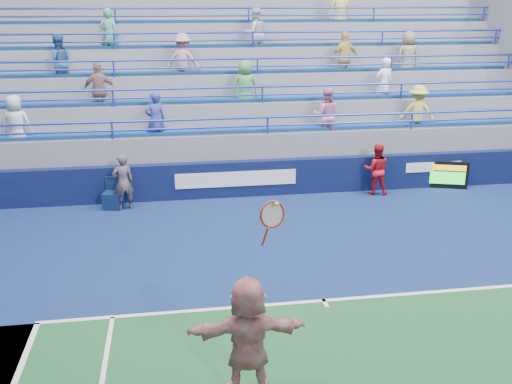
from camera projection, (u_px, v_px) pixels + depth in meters
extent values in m
plane|color=#333538|center=(324.00, 301.00, 11.31)|extent=(120.00, 120.00, 0.00)
cube|color=#0E2247|center=(299.00, 254.00, 13.36)|extent=(18.00, 8.40, 0.02)
cube|color=white|center=(324.00, 300.00, 11.30)|extent=(11.00, 0.10, 0.01)
cube|color=white|center=(325.00, 303.00, 11.20)|extent=(0.08, 0.30, 0.01)
cube|color=#0A103A|center=(268.00, 177.00, 17.20)|extent=(18.00, 0.30, 1.10)
cube|color=white|center=(236.00, 179.00, 16.89)|extent=(3.60, 0.02, 0.45)
cube|color=white|center=(434.00, 167.00, 17.74)|extent=(1.80, 0.02, 0.30)
cube|color=slate|center=(254.00, 152.00, 19.96)|extent=(18.00, 5.60, 1.10)
cube|color=slate|center=(254.00, 142.00, 19.84)|extent=(18.00, 5.60, 1.85)
cube|color=navy|center=(265.00, 129.00, 17.32)|extent=(17.40, 0.45, 0.10)
cylinder|color=#2238B9|center=(268.00, 117.00, 16.80)|extent=(18.00, 0.07, 0.07)
cube|color=slate|center=(252.00, 128.00, 20.18)|extent=(18.00, 4.60, 2.60)
cube|color=navy|center=(260.00, 99.00, 18.01)|extent=(17.40, 0.45, 0.10)
cylinder|color=#2238B9|center=(262.00, 87.00, 17.49)|extent=(18.00, 0.07, 0.07)
cube|color=slate|center=(250.00, 115.00, 20.53)|extent=(18.00, 3.60, 3.35)
cube|color=navy|center=(256.00, 71.00, 18.70)|extent=(17.40, 0.45, 0.10)
cylinder|color=#2238B9|center=(257.00, 58.00, 18.18)|extent=(18.00, 0.07, 0.07)
cube|color=slate|center=(248.00, 102.00, 20.87)|extent=(18.00, 2.60, 4.10)
cube|color=navy|center=(251.00, 45.00, 19.39)|extent=(17.40, 0.45, 0.10)
cylinder|color=#2238B9|center=(253.00, 32.00, 18.87)|extent=(18.00, 0.07, 0.07)
cube|color=slate|center=(246.00, 90.00, 21.22)|extent=(18.00, 1.60, 4.85)
cube|color=navy|center=(247.00, 21.00, 20.08)|extent=(17.40, 0.45, 0.10)
cylinder|color=#2238B9|center=(249.00, 8.00, 19.56)|extent=(18.00, 0.07, 0.07)
imported|color=#489F4B|center=(245.00, 87.00, 17.82)|extent=(0.86, 0.59, 1.70)
imported|color=#2D5488|center=(59.00, 63.00, 17.70)|extent=(0.94, 0.80, 1.70)
imported|color=#F1E05D|center=(340.00, 9.00, 20.44)|extent=(0.88, 0.62, 1.70)
imported|color=white|center=(384.00, 84.00, 18.47)|extent=(0.70, 0.54, 1.70)
imported|color=#946D62|center=(100.00, 91.00, 17.19)|extent=(1.00, 0.42, 1.70)
imported|color=silver|center=(255.00, 34.00, 19.29)|extent=(0.96, 0.83, 1.70)
imported|color=#D1D051|center=(417.00, 112.00, 17.88)|extent=(1.24, 0.93, 1.70)
imported|color=pink|center=(326.00, 115.00, 17.47)|extent=(0.93, 0.78, 1.70)
imported|color=#E1C657|center=(345.00, 58.00, 19.01)|extent=(1.06, 0.61, 1.70)
imported|color=silver|center=(17.00, 125.00, 16.18)|extent=(0.89, 0.63, 1.70)
imported|color=#C68091|center=(183.00, 61.00, 18.25)|extent=(1.22, 0.89, 1.70)
imported|color=navy|center=(156.00, 120.00, 16.73)|extent=(0.71, 0.58, 1.70)
imported|color=#449777|center=(109.00, 35.00, 18.60)|extent=(0.70, 0.55, 1.70)
imported|color=gray|center=(408.00, 57.00, 19.32)|extent=(0.90, 0.66, 1.70)
cube|color=black|center=(447.00, 175.00, 17.82)|extent=(1.23, 0.51, 0.87)
cube|color=gold|center=(449.00, 168.00, 17.66)|extent=(1.06, 0.02, 0.17)
cube|color=#19E533|center=(448.00, 178.00, 17.77)|extent=(1.06, 0.02, 0.39)
cube|color=#0C1C3D|center=(113.00, 200.00, 16.18)|extent=(0.59, 0.59, 0.49)
cube|color=#0C1C3D|center=(113.00, 183.00, 16.24)|extent=(0.49, 0.16, 0.38)
imported|color=silver|center=(248.00, 337.00, 8.42)|extent=(1.80, 0.61, 1.93)
torus|color=#A22114|center=(272.00, 215.00, 7.84)|extent=(0.40, 0.23, 0.39)
cylinder|color=#A22114|center=(265.00, 236.00, 7.93)|extent=(0.09, 0.22, 0.35)
sphere|color=#C6D631|center=(277.00, 204.00, 7.74)|extent=(0.07, 0.07, 0.07)
imported|color=#141B37|center=(123.00, 182.00, 15.92)|extent=(0.69, 0.57, 1.63)
imported|color=#AE131A|center=(376.00, 169.00, 17.18)|extent=(0.88, 0.75, 1.57)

